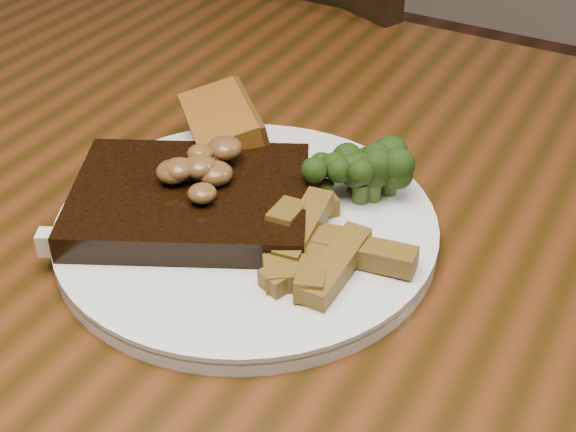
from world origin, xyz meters
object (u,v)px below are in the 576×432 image
object	(u,v)px
plate	(247,230)
garlic_bread	(221,139)
chair_far	(344,115)
potato_wedges	(313,249)
steak	(191,201)
dining_table	(286,326)

from	to	relation	value
plate	garlic_bread	size ratio (longest dim) A/B	3.06
chair_far	plate	distance (m)	0.72
plate	potato_wedges	bearing A→B (deg)	-14.19
chair_far	potato_wedges	world-z (taller)	chair_far
plate	steak	bearing A→B (deg)	-164.98
steak	garlic_bread	distance (m)	0.10
chair_far	plate	bearing A→B (deg)	131.25
chair_far	potato_wedges	xyz separation A→B (m)	(0.28, -0.65, 0.28)
steak	potato_wedges	size ratio (longest dim) A/B	1.81
garlic_bread	chair_far	bearing A→B (deg)	148.33
steak	garlic_bread	size ratio (longest dim) A/B	1.87
steak	potato_wedges	world-z (taller)	steak
dining_table	plate	xyz separation A→B (m)	(-0.03, -0.01, 0.10)
dining_table	potato_wedges	world-z (taller)	potato_wedges
dining_table	garlic_bread	world-z (taller)	garlic_bread
chair_far	garlic_bread	world-z (taller)	chair_far
dining_table	steak	size ratio (longest dim) A/B	8.83
dining_table	potato_wedges	xyz separation A→B (m)	(0.04, -0.03, 0.12)
chair_far	potato_wedges	distance (m)	0.76
garlic_bread	potato_wedges	xyz separation A→B (m)	(0.14, -0.10, 0.00)
dining_table	steak	xyz separation A→B (m)	(-0.07, -0.02, 0.12)
chair_far	garlic_bread	xyz separation A→B (m)	(0.13, -0.55, 0.28)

